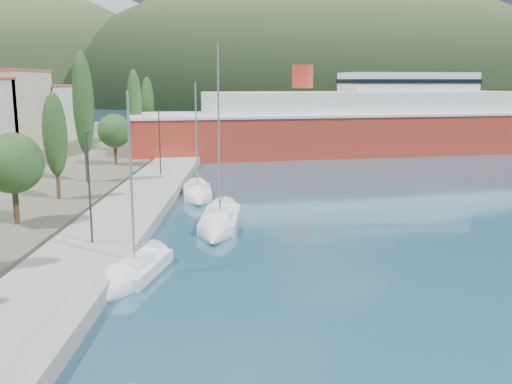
{
  "coord_description": "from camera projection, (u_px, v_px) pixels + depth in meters",
  "views": [
    {
      "loc": [
        -0.06,
        -16.85,
        9.51
      ],
      "look_at": [
        0.0,
        14.0,
        3.5
      ],
      "focal_mm": 40.0,
      "sensor_mm": 36.0,
      "label": 1
    }
  ],
  "objects": [
    {
      "name": "hills_far",
      "position": [
        384.0,
        17.0,
        611.11
      ],
      "size": [
        1480.0,
        900.0,
        180.0
      ],
      "color": "gray",
      "rests_on": "ground"
    },
    {
      "name": "hills_near",
      "position": [
        404.0,
        20.0,
        374.75
      ],
      "size": [
        1010.0,
        520.0,
        115.0
      ],
      "color": "#41572E",
      "rests_on": "ground"
    },
    {
      "name": "ground",
      "position": [
        255.0,
        122.0,
        136.14
      ],
      "size": [
        1400.0,
        1400.0,
        0.0
      ],
      "primitive_type": "plane",
      "color": "#20485A"
    },
    {
      "name": "ferry",
      "position": [
        364.0,
        125.0,
        76.92
      ],
      "size": [
        62.87,
        25.54,
        12.22
      ],
      "color": "#B22F21",
      "rests_on": "ground"
    },
    {
      "name": "tree_row",
      "position": [
        78.0,
        128.0,
        48.0
      ],
      "size": [
        3.77,
        61.56,
        11.36
      ],
      "color": "#47301E",
      "rests_on": "land_strip"
    },
    {
      "name": "lamp_posts",
      "position": [
        91.0,
        183.0,
        30.96
      ],
      "size": [
        0.15,
        46.06,
        6.06
      ],
      "color": "#2D2D33",
      "rests_on": "quay"
    },
    {
      "name": "sailboat_mid",
      "position": [
        217.0,
        228.0,
        36.33
      ],
      "size": [
        2.61,
        9.03,
        12.9
      ],
      "color": "silver",
      "rests_on": "ground"
    },
    {
      "name": "sailboat_near",
      "position": [
        124.0,
        280.0,
        26.88
      ],
      "size": [
        3.27,
        7.15,
        9.9
      ],
      "color": "silver",
      "rests_on": "ground"
    },
    {
      "name": "quay",
      "position": [
        139.0,
        202.0,
        43.79
      ],
      "size": [
        5.0,
        88.0,
        0.8
      ],
      "primitive_type": "cube",
      "color": "gray",
      "rests_on": "ground"
    },
    {
      "name": "sailboat_far",
      "position": [
        198.0,
        197.0,
        46.13
      ],
      "size": [
        3.09,
        7.24,
        10.31
      ],
      "color": "silver",
      "rests_on": "ground"
    }
  ]
}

